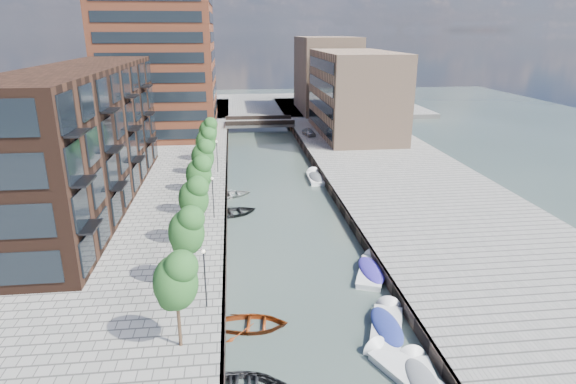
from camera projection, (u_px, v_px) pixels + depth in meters
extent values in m
plane|color=#38473F|center=(274.00, 178.00, 62.99)|extent=(300.00, 300.00, 0.00)
cube|color=gray|center=(392.00, 170.00, 64.56)|extent=(20.00, 140.00, 1.00)
cube|color=#332823|center=(227.00, 175.00, 62.17)|extent=(0.25, 140.00, 1.00)
cube|color=#332823|center=(320.00, 172.00, 63.49)|extent=(0.25, 140.00, 1.00)
cube|color=gray|center=(253.00, 106.00, 119.32)|extent=(80.00, 40.00, 1.00)
cube|color=black|center=(86.00, 137.00, 48.85)|extent=(8.00, 38.00, 14.00)
cube|color=brown|center=(158.00, 45.00, 79.58)|extent=(18.00, 18.00, 30.00)
cube|color=#9F7C61|center=(355.00, 93.00, 82.88)|extent=(12.00, 25.00, 14.00)
cube|color=#9F7C61|center=(326.00, 74.00, 107.04)|extent=(12.00, 20.00, 16.00)
cube|color=gray|center=(259.00, 123.00, 92.70)|extent=(13.00, 6.00, 0.60)
cube|color=#332823|center=(260.00, 123.00, 89.87)|extent=(13.00, 0.40, 0.80)
cube|color=#332823|center=(258.00, 118.00, 95.15)|extent=(13.00, 0.40, 0.80)
cylinder|color=#382619|center=(179.00, 321.00, 27.34)|extent=(0.20, 0.20, 3.20)
ellipsoid|color=#215921|center=(175.00, 279.00, 26.47)|extent=(2.50, 2.50, 3.25)
cylinder|color=#382619|center=(189.00, 265.00, 33.93)|extent=(0.20, 0.20, 3.20)
ellipsoid|color=#215921|center=(186.00, 229.00, 33.06)|extent=(2.50, 2.50, 3.25)
cylinder|color=#382619|center=(196.00, 227.00, 40.52)|extent=(0.20, 0.20, 3.20)
ellipsoid|color=#215921|center=(193.00, 196.00, 39.65)|extent=(2.50, 2.50, 3.25)
cylinder|color=#382619|center=(200.00, 199.00, 47.11)|extent=(0.20, 0.20, 3.20)
ellipsoid|color=#215921|center=(199.00, 173.00, 46.24)|extent=(2.50, 2.50, 3.25)
cylinder|color=#382619|center=(204.00, 179.00, 53.70)|extent=(0.20, 0.20, 3.20)
ellipsoid|color=#215921|center=(203.00, 155.00, 52.84)|extent=(2.50, 2.50, 3.25)
cylinder|color=#382619|center=(207.00, 162.00, 60.30)|extent=(0.20, 0.20, 3.20)
ellipsoid|color=#215921|center=(206.00, 141.00, 59.43)|extent=(2.50, 2.50, 3.25)
cylinder|color=#382619|center=(209.00, 149.00, 66.89)|extent=(0.20, 0.20, 3.20)
ellipsoid|color=#215921|center=(208.00, 130.00, 66.02)|extent=(2.50, 2.50, 3.25)
cylinder|color=black|center=(205.00, 279.00, 31.12)|extent=(0.10, 0.10, 4.00)
sphere|color=#FFF2CC|center=(203.00, 251.00, 30.48)|extent=(0.24, 0.24, 0.24)
cylinder|color=black|center=(213.00, 198.00, 46.18)|extent=(0.10, 0.10, 4.00)
sphere|color=#FFF2CC|center=(212.00, 178.00, 45.55)|extent=(0.24, 0.24, 0.24)
cylinder|color=black|center=(217.00, 157.00, 61.25)|extent=(0.10, 0.10, 4.00)
sphere|color=#FFF2CC|center=(216.00, 142.00, 60.61)|extent=(0.24, 0.24, 0.24)
imported|color=maroon|center=(253.00, 328.00, 31.20)|extent=(4.90, 3.72, 0.96)
imported|color=#AFAFAD|center=(233.00, 196.00, 55.93)|extent=(5.08, 4.21, 0.91)
imported|color=black|center=(234.00, 215.00, 50.31)|extent=(5.73, 4.77, 1.02)
cube|color=silver|center=(386.00, 332.00, 30.67)|extent=(3.35, 5.16, 0.68)
cube|color=silver|center=(387.00, 327.00, 30.56)|extent=(3.47, 5.29, 0.11)
cone|color=silver|center=(388.00, 311.00, 32.88)|extent=(2.01, 1.51, 1.79)
ellipsoid|color=navy|center=(387.00, 326.00, 30.54)|extent=(3.11, 4.73, 0.59)
cube|color=white|center=(424.00, 383.00, 25.70)|extent=(2.21, 4.69, 0.10)
cone|color=white|center=(413.00, 361.00, 27.89)|extent=(1.72, 1.05, 1.64)
ellipsoid|color=slate|center=(424.00, 383.00, 25.68)|extent=(1.99, 4.19, 0.54)
cube|color=white|center=(408.00, 377.00, 26.67)|extent=(3.57, 5.03, 0.67)
cube|color=white|center=(409.00, 372.00, 26.55)|extent=(3.69, 5.16, 0.10)
cone|color=white|center=(380.00, 353.00, 28.57)|extent=(1.98, 1.57, 1.75)
cube|color=white|center=(371.00, 275.00, 37.82)|extent=(3.47, 5.27, 0.70)
cube|color=white|center=(371.00, 270.00, 37.70)|extent=(3.59, 5.40, 0.11)
cone|color=white|center=(374.00, 260.00, 40.08)|extent=(2.05, 1.56, 1.83)
ellipsoid|color=#2F23A1|center=(371.00, 270.00, 37.69)|extent=(3.22, 4.83, 0.60)
cube|color=white|center=(316.00, 180.00, 61.76)|extent=(1.97, 5.01, 0.70)
cube|color=white|center=(316.00, 177.00, 61.64)|extent=(2.06, 5.12, 0.11)
cone|color=white|center=(313.00, 174.00, 64.08)|extent=(1.86, 1.02, 1.83)
ellipsoid|color=#4F5355|center=(316.00, 177.00, 61.62)|extent=(1.85, 4.58, 0.60)
imported|color=#A8AAAD|center=(309.00, 132.00, 83.13)|extent=(2.22, 3.89, 1.25)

